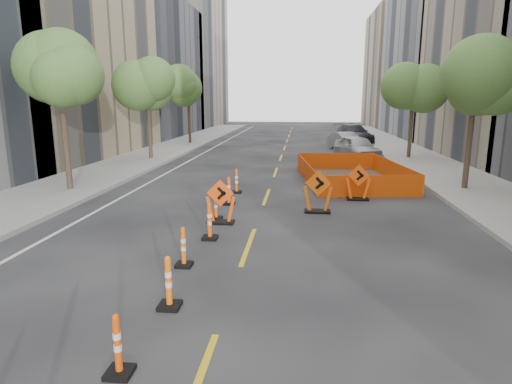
# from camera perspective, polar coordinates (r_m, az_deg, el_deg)

# --- Properties ---
(ground_plane) EXTENTS (140.00, 140.00, 0.00)m
(ground_plane) POSITION_cam_1_polar(r_m,az_deg,el_deg) (8.02, -4.67, -16.65)
(ground_plane) COLOR black
(sidewalk_left) EXTENTS (4.00, 90.00, 0.15)m
(sidewalk_left) POSITION_cam_1_polar(r_m,az_deg,el_deg) (21.88, -22.33, 1.32)
(sidewalk_left) COLOR gray
(sidewalk_left) RESTS_ON ground
(sidewalk_right) EXTENTS (4.00, 90.00, 0.15)m
(sidewalk_right) POSITION_cam_1_polar(r_m,az_deg,el_deg) (20.73, 27.56, 0.28)
(sidewalk_right) COLOR gray
(sidewalk_right) RESTS_ON ground
(bld_left_d) EXTENTS (12.00, 16.00, 14.00)m
(bld_left_d) POSITION_cam_1_polar(r_m,az_deg,el_deg) (49.71, -16.23, 15.38)
(bld_left_d) COLOR #4C4C51
(bld_left_d) RESTS_ON ground
(bld_left_e) EXTENTS (12.00, 20.00, 20.00)m
(bld_left_e) POSITION_cam_1_polar(r_m,az_deg,el_deg) (65.42, -10.77, 17.41)
(bld_left_e) COLOR gray
(bld_left_e) RESTS_ON ground
(bld_right_d) EXTENTS (12.00, 18.00, 20.00)m
(bld_right_d) POSITION_cam_1_polar(r_m,az_deg,el_deg) (50.00, 25.59, 18.14)
(bld_right_d) COLOR gray
(bld_right_d) RESTS_ON ground
(bld_right_e) EXTENTS (12.00, 14.00, 16.00)m
(bld_right_e) POSITION_cam_1_polar(r_m,az_deg,el_deg) (67.46, 20.17, 15.03)
(bld_right_e) COLOR tan
(bld_right_e) RESTS_ON ground
(tree_l_b) EXTENTS (2.80, 2.80, 5.95)m
(tree_l_b) POSITION_cam_1_polar(r_m,az_deg,el_deg) (19.52, -24.63, 13.09)
(tree_l_b) COLOR #382B1E
(tree_l_b) RESTS_ON ground
(tree_l_c) EXTENTS (2.80, 2.80, 5.95)m
(tree_l_c) POSITION_cam_1_polar(r_m,az_deg,el_deg) (28.62, -14.27, 13.19)
(tree_l_c) COLOR #382B1E
(tree_l_c) RESTS_ON ground
(tree_l_d) EXTENTS (2.80, 2.80, 5.95)m
(tree_l_d) POSITION_cam_1_polar(r_m,az_deg,el_deg) (38.17, -8.99, 13.08)
(tree_l_d) COLOR #382B1E
(tree_l_d) RESTS_ON ground
(tree_r_b) EXTENTS (2.80, 2.80, 5.95)m
(tree_r_b) POSITION_cam_1_polar(r_m,az_deg,el_deg) (20.17, 27.21, 12.79)
(tree_r_b) COLOR #382B1E
(tree_r_b) RESTS_ON ground
(tree_r_c) EXTENTS (2.80, 2.80, 5.95)m
(tree_r_c) POSITION_cam_1_polar(r_m,az_deg,el_deg) (29.74, 20.27, 12.77)
(tree_r_c) COLOR #382B1E
(tree_r_c) RESTS_ON ground
(channelizer_2) EXTENTS (0.37, 0.37, 0.95)m
(channelizer_2) POSITION_cam_1_polar(r_m,az_deg,el_deg) (6.71, -17.98, -18.82)
(channelizer_2) COLOR #D94609
(channelizer_2) RESTS_ON ground
(channelizer_3) EXTENTS (0.41, 0.41, 1.04)m
(channelizer_3) POSITION_cam_1_polar(r_m,az_deg,el_deg) (8.35, -11.58, -11.69)
(channelizer_3) COLOR #FF660A
(channelizer_3) RESTS_ON ground
(channelizer_4) EXTENTS (0.38, 0.38, 0.97)m
(channelizer_4) POSITION_cam_1_polar(r_m,az_deg,el_deg) (10.25, -9.65, -7.21)
(channelizer_4) COLOR #F45E0A
(channelizer_4) RESTS_ON ground
(channelizer_5) EXTENTS (0.42, 0.42, 1.06)m
(channelizer_5) POSITION_cam_1_polar(r_m,az_deg,el_deg) (12.09, -6.21, -3.88)
(channelizer_5) COLOR #FF500A
(channelizer_5) RESTS_ON ground
(channelizer_6) EXTENTS (0.38, 0.38, 0.97)m
(channelizer_6) POSITION_cam_1_polar(r_m,az_deg,el_deg) (14.08, -5.38, -1.74)
(channelizer_6) COLOR #FF5F0A
(channelizer_6) RESTS_ON ground
(channelizer_7) EXTENTS (0.42, 0.42, 1.06)m
(channelizer_7) POSITION_cam_1_polar(r_m,az_deg,el_deg) (16.01, -3.64, 0.17)
(channelizer_7) COLOR #FF540A
(channelizer_7) RESTS_ON ground
(channelizer_8) EXTENTS (0.41, 0.41, 1.04)m
(channelizer_8) POSITION_cam_1_polar(r_m,az_deg,el_deg) (17.99, -2.61, 1.49)
(channelizer_8) COLOR #E45409
(channelizer_8) RESTS_ON ground
(chevron_sign_left) EXTENTS (0.96, 0.59, 1.42)m
(chevron_sign_left) POSITION_cam_1_polar(r_m,az_deg,el_deg) (13.57, -4.75, -1.28)
(chevron_sign_left) COLOR #EB4609
(chevron_sign_left) RESTS_ON ground
(chevron_sign_center) EXTENTS (1.10, 0.79, 1.50)m
(chevron_sign_center) POSITION_cam_1_polar(r_m,az_deg,el_deg) (14.98, 8.26, 0.09)
(chevron_sign_center) COLOR #DA5009
(chevron_sign_center) RESTS_ON ground
(chevron_sign_right) EXTENTS (1.07, 0.82, 1.41)m
(chevron_sign_right) POSITION_cam_1_polar(r_m,az_deg,el_deg) (17.15, 13.49, 1.27)
(chevron_sign_right) COLOR #EC4A09
(chevron_sign_right) RESTS_ON ground
(safety_fence) EXTENTS (5.11, 7.72, 0.91)m
(safety_fence) POSITION_cam_1_polar(r_m,az_deg,el_deg) (21.23, 12.44, 2.69)
(safety_fence) COLOR #E35B0B
(safety_fence) RESTS_ON ground
(parked_car_near) EXTENTS (3.13, 4.89, 1.55)m
(parked_car_near) POSITION_cam_1_polar(r_m,az_deg,el_deg) (29.12, 13.34, 5.81)
(parked_car_near) COLOR #AFAFB1
(parked_car_near) RESTS_ON ground
(parked_car_mid) EXTENTS (2.79, 4.46, 1.39)m
(parked_car_mid) POSITION_cam_1_polar(r_m,az_deg,el_deg) (34.02, 11.94, 6.62)
(parked_car_mid) COLOR gray
(parked_car_mid) RESTS_ON ground
(parked_car_far) EXTENTS (3.60, 6.14, 1.67)m
(parked_car_far) POSITION_cam_1_polar(r_m,az_deg,el_deg) (39.87, 12.81, 7.57)
(parked_car_far) COLOR black
(parked_car_far) RESTS_ON ground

